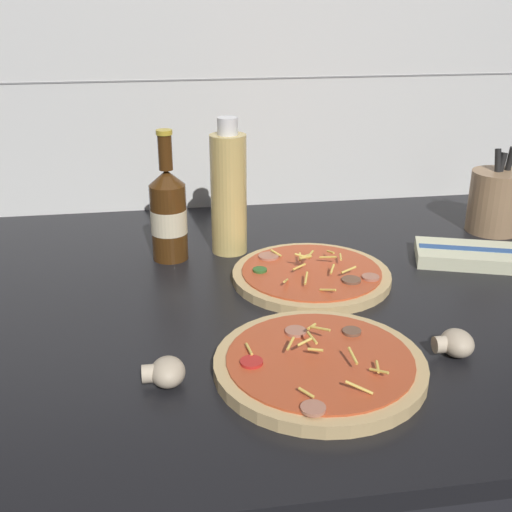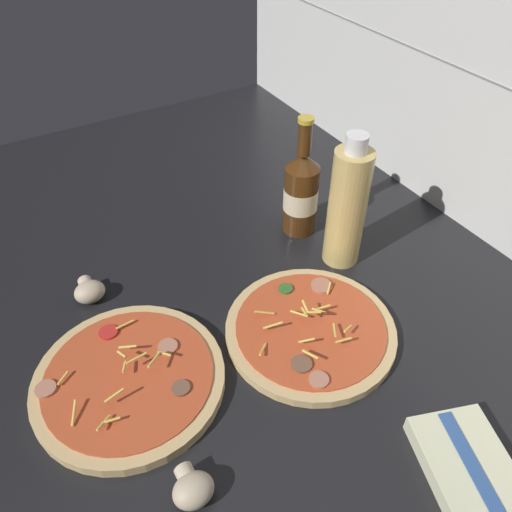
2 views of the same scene
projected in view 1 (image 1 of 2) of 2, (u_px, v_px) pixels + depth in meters
counter_slab at (279, 299)px, 102.48cm from camera, size 160.00×90.00×2.50cm
tile_backsplash at (240, 78)px, 132.93cm from camera, size 160.00×1.13×60.00cm
pizza_near at (320, 365)px, 80.45cm from camera, size 26.76×26.76×4.75cm
pizza_far at (311, 275)px, 105.95cm from camera, size 26.14×26.14×4.94cm
beer_bottle at (169, 213)px, 111.82cm from camera, size 6.39×6.39×23.06cm
oil_bottle at (229, 192)px, 113.87cm from camera, size 6.45×6.45×24.48cm
mushroom_left at (455, 343)px, 83.86cm from camera, size 5.26×5.01×3.51cm
mushroom_right at (166, 372)px, 77.52cm from camera, size 5.24×4.99×3.49cm
utensil_crock at (496, 201)px, 125.75cm from camera, size 10.35×10.35×16.72cm
dish_towel at (467, 255)px, 113.08cm from camera, size 19.86×15.15×2.56cm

